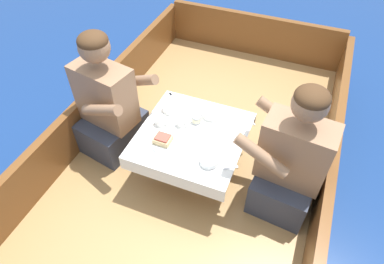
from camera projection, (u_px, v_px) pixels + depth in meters
ground_plane at (193, 188)px, 2.70m from camera, size 60.00×60.00×0.00m
boat_deck at (193, 178)px, 2.61m from camera, size 1.84×3.37×0.26m
gunwale_port at (85, 118)px, 2.62m from camera, size 0.06×3.37×0.36m
gunwale_starboard at (324, 190)px, 2.15m from camera, size 0.06×3.37×0.36m
bow_coaming at (254, 35)px, 3.44m from camera, size 1.72×0.06×0.42m
cockpit_table at (192, 138)px, 2.27m from camera, size 0.69×0.71×0.36m
person_port at (108, 106)px, 2.41m from camera, size 0.58×0.52×0.96m
person_starboard at (290, 162)px, 2.07m from camera, size 0.55×0.48×0.93m
plate_sandwich at (163, 142)px, 2.18m from camera, size 0.18×0.18×0.01m
plate_bread at (211, 139)px, 2.20m from camera, size 0.16×0.16×0.01m
sandwich at (163, 139)px, 2.16m from camera, size 0.11×0.09×0.05m
bowl_port_near at (209, 161)px, 2.05m from camera, size 0.11×0.11×0.04m
bowl_starboard_near at (171, 108)px, 2.39m from camera, size 0.12×0.12×0.04m
bowl_center_far at (212, 113)px, 2.36m from camera, size 0.14×0.14×0.04m
coffee_cup_port at (181, 122)px, 2.28m from camera, size 0.09×0.06×0.06m
coffee_cup_starboard at (160, 120)px, 2.29m from camera, size 0.10×0.07×0.06m
tin_can at (196, 119)px, 2.30m from camera, size 0.07×0.07×0.05m
utensil_fork_port at (174, 98)px, 2.50m from camera, size 0.15×0.12×0.00m
utensil_knife_port at (248, 118)px, 2.35m from camera, size 0.14×0.12×0.00m
utensil_knife_starboard at (232, 125)px, 2.30m from camera, size 0.17×0.02×0.00m
utensil_spoon_starboard at (166, 153)px, 2.12m from camera, size 0.17×0.06×0.01m
utensil_spoon_center at (229, 168)px, 2.04m from camera, size 0.15×0.11×0.01m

